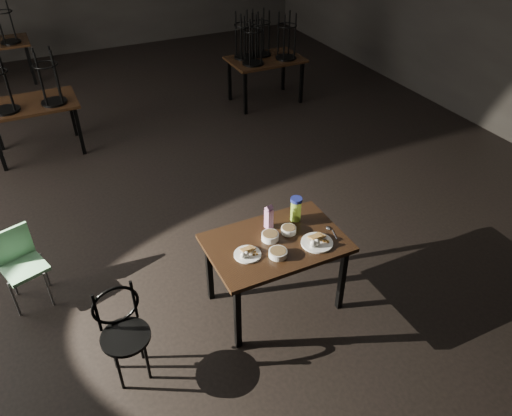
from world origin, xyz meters
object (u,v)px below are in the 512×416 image
water_bottle (296,209)px  school_chair (20,261)px  juice_carton (269,217)px  bentwood_chair (122,327)px  main_table (276,248)px

water_bottle → school_chair: bearing=159.7°
juice_carton → bentwood_chair: juice_carton is taller
juice_carton → school_chair: size_ratio=0.32×
water_bottle → bentwood_chair: water_bottle is taller
main_table → water_bottle: bearing=33.5°
main_table → water_bottle: 0.42m
bentwood_chair → school_chair: (-0.65, 1.22, -0.03)m
juice_carton → school_chair: juice_carton is taller
juice_carton → bentwood_chair: bearing=-167.0°
juice_carton → water_bottle: size_ratio=1.03×
main_table → juice_carton: size_ratio=4.95×
main_table → juice_carton: (0.03, 0.21, 0.19)m
water_bottle → bentwood_chair: bearing=-169.0°
main_table → bentwood_chair: 1.44m
bentwood_chair → school_chair: bearing=115.2°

